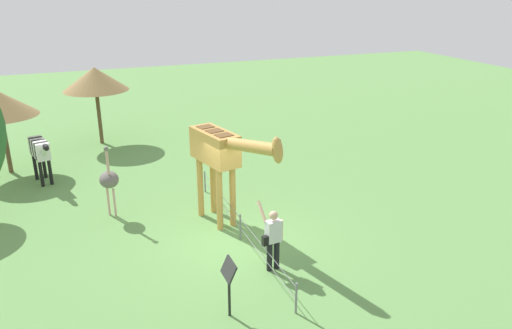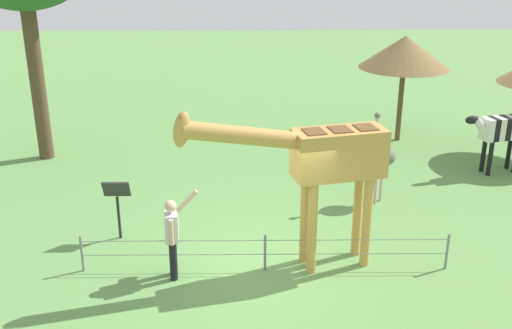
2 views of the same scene
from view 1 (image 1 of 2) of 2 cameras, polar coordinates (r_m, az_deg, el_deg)
The scene contains 8 objects.
ground_plane at distance 13.87m, azimuth -2.56°, elevation -8.64°, with size 60.00×60.00×0.00m, color #60934C.
giraffe at distance 13.88m, azimuth -3.99°, elevation 1.27°, with size 3.93×1.40×3.33m.
visitor at distance 12.16m, azimuth 1.93°, elevation -8.23°, with size 0.64×0.58×1.70m.
zebra at distance 18.75m, azimuth -23.41°, elevation 1.40°, with size 1.82×0.75×1.66m.
ostrich at distance 15.36m, azimuth -16.43°, elevation -1.68°, with size 0.70×0.56×2.25m.
shade_hut_far at distance 22.23m, azimuth -17.90°, elevation 9.26°, with size 2.71×2.71×3.31m.
info_sign at distance 10.59m, azimuth -3.12°, elevation -12.71°, with size 0.56×0.21×1.32m.
wire_fence at distance 13.74m, azimuth -1.80°, elevation -7.02°, with size 7.05×0.05×0.75m.
Camera 1 is at (11.50, -3.87, 6.72)m, focal length 35.04 mm.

